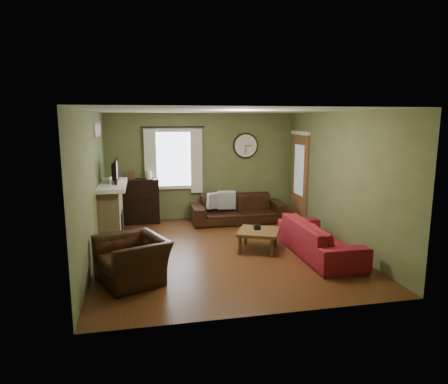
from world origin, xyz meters
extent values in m
cube|color=#4B2913|center=(0.00, 0.00, 0.00)|extent=(4.60, 5.20, 0.00)
cube|color=white|center=(0.00, 0.00, 2.60)|extent=(4.60, 5.20, 0.00)
cube|color=#5A663B|center=(-2.30, 0.00, 1.30)|extent=(0.00, 5.20, 2.60)
cube|color=#5A663B|center=(2.30, 0.00, 1.30)|extent=(0.00, 5.20, 2.60)
cube|color=#5A663B|center=(0.00, 2.60, 1.30)|extent=(4.60, 0.00, 2.60)
cube|color=#5A663B|center=(0.00, -2.60, 1.30)|extent=(4.60, 0.00, 2.60)
cube|color=tan|center=(-2.10, 1.15, 0.55)|extent=(0.40, 1.40, 1.10)
cube|color=black|center=(-1.91, 1.15, 0.30)|extent=(0.04, 0.60, 0.55)
cube|color=white|center=(-2.07, 1.15, 1.14)|extent=(0.58, 1.60, 0.08)
imported|color=black|center=(-2.05, 1.30, 1.35)|extent=(0.08, 0.60, 0.35)
cube|color=#994C3F|center=(-1.97, 1.30, 1.41)|extent=(0.02, 0.62, 0.36)
cylinder|color=white|center=(-2.28, 0.80, 2.25)|extent=(0.28, 0.28, 0.03)
cylinder|color=white|center=(-2.28, 1.15, 2.25)|extent=(0.28, 0.28, 0.03)
cylinder|color=white|center=(-2.28, 1.50, 2.25)|extent=(0.28, 0.28, 0.03)
cylinder|color=black|center=(-0.70, 2.48, 2.27)|extent=(0.03, 0.03, 1.50)
cube|color=silver|center=(-1.25, 2.48, 1.45)|extent=(0.28, 0.04, 1.55)
cube|color=silver|center=(-0.15, 2.48, 1.45)|extent=(0.28, 0.04, 1.55)
cube|color=brown|center=(2.27, 1.85, 1.05)|extent=(0.05, 0.90, 2.10)
imported|color=brown|center=(-1.51, 2.63, 0.96)|extent=(0.21, 0.25, 0.02)
imported|color=black|center=(0.78, 2.00, 0.33)|extent=(2.25, 0.88, 0.66)
cube|color=#979DAA|center=(0.21, 2.01, 0.55)|extent=(0.39, 0.20, 0.37)
cube|color=#979DAA|center=(0.50, 2.02, 0.55)|extent=(0.44, 0.18, 0.43)
imported|color=maroon|center=(1.66, -0.62, 0.31)|extent=(0.84, 2.15, 0.63)
imported|color=black|center=(-1.65, -1.14, 0.34)|extent=(1.26, 1.33, 0.68)
cube|color=black|center=(0.64, -0.06, 0.40)|extent=(0.13, 0.13, 0.09)
camera|label=1|loc=(-1.46, -7.10, 2.45)|focal=32.00mm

